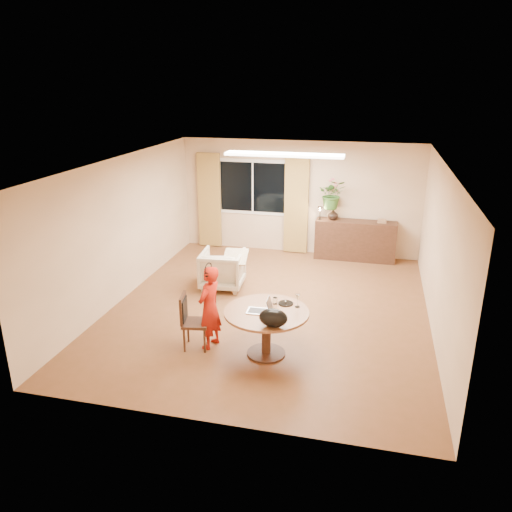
{
  "coord_description": "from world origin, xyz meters",
  "views": [
    {
      "loc": [
        1.67,
        -7.94,
        3.87
      ],
      "look_at": [
        -0.2,
        -0.2,
        1.05
      ],
      "focal_mm": 35.0,
      "sensor_mm": 36.0,
      "label": 1
    }
  ],
  "objects_px": {
    "dining_chair": "(196,322)",
    "child": "(210,307)",
    "dining_table": "(266,320)",
    "sideboard": "(355,240)",
    "armchair": "(222,269)"
  },
  "relations": [
    {
      "from": "dining_chair",
      "to": "sideboard",
      "type": "distance_m",
      "value": 5.08
    },
    {
      "from": "dining_table",
      "to": "child",
      "type": "relative_size",
      "value": 0.96
    },
    {
      "from": "dining_chair",
      "to": "armchair",
      "type": "distance_m",
      "value": 2.37
    },
    {
      "from": "sideboard",
      "to": "dining_chair",
      "type": "bearing_deg",
      "value": -114.82
    },
    {
      "from": "dining_table",
      "to": "child",
      "type": "xyz_separation_m",
      "value": [
        -0.88,
        0.04,
        0.09
      ]
    },
    {
      "from": "dining_chair",
      "to": "sideboard",
      "type": "relative_size",
      "value": 0.48
    },
    {
      "from": "child",
      "to": "dining_chair",
      "type": "bearing_deg",
      "value": -52.21
    },
    {
      "from": "dining_table",
      "to": "armchair",
      "type": "height_order",
      "value": "armchair"
    },
    {
      "from": "dining_chair",
      "to": "child",
      "type": "relative_size",
      "value": 0.67
    },
    {
      "from": "dining_chair",
      "to": "sideboard",
      "type": "bearing_deg",
      "value": 55.04
    },
    {
      "from": "dining_table",
      "to": "sideboard",
      "type": "bearing_deg",
      "value": 77.04
    },
    {
      "from": "armchair",
      "to": "sideboard",
      "type": "xyz_separation_m",
      "value": [
        2.44,
        2.26,
        0.07
      ]
    },
    {
      "from": "dining_chair",
      "to": "child",
      "type": "distance_m",
      "value": 0.31
    },
    {
      "from": "child",
      "to": "armchair",
      "type": "height_order",
      "value": "child"
    },
    {
      "from": "armchair",
      "to": "sideboard",
      "type": "bearing_deg",
      "value": -141.63
    }
  ]
}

